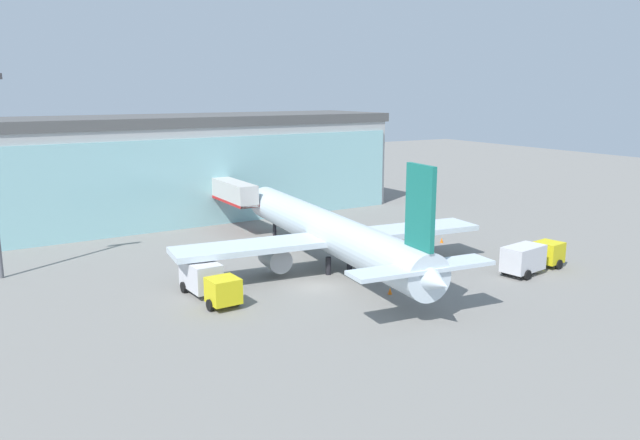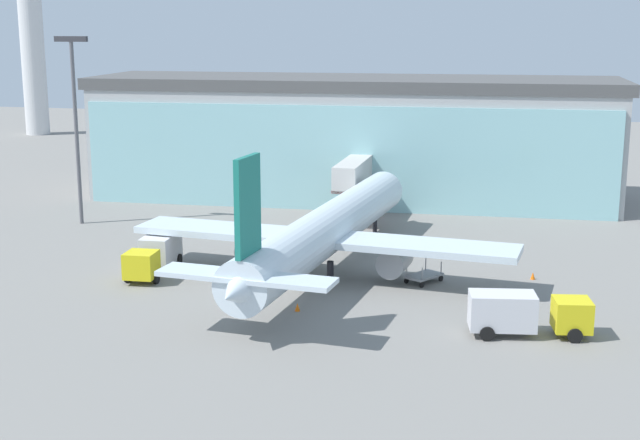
{
  "view_description": "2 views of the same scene",
  "coord_description": "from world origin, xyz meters",
  "px_view_note": "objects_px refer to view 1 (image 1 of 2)",
  "views": [
    {
      "loc": [
        -24.82,
        -43.43,
        16.05
      ],
      "look_at": [
        3.14,
        4.69,
        4.5
      ],
      "focal_mm": 35.0,
      "sensor_mm": 36.0,
      "label": 1
    },
    {
      "loc": [
        18.62,
        -59.4,
        18.83
      ],
      "look_at": [
        3.7,
        3.51,
        4.37
      ],
      "focal_mm": 50.0,
      "sensor_mm": 36.0,
      "label": 2
    }
  ],
  "objects_px": {
    "fuel_truck": "(532,256)",
    "safety_cone_nose": "(390,291)",
    "safety_cone_wingtip": "(442,240)",
    "baggage_cart": "(399,253)",
    "catering_truck": "(208,280)",
    "jet_bridge": "(230,192)",
    "airplane": "(330,233)"
  },
  "relations": [
    {
      "from": "catering_truck",
      "to": "baggage_cart",
      "type": "relative_size",
      "value": 2.3
    },
    {
      "from": "jet_bridge",
      "to": "catering_truck",
      "type": "height_order",
      "value": "jet_bridge"
    },
    {
      "from": "fuel_truck",
      "to": "safety_cone_wingtip",
      "type": "bearing_deg",
      "value": 78.09
    },
    {
      "from": "fuel_truck",
      "to": "safety_cone_wingtip",
      "type": "relative_size",
      "value": 13.76
    },
    {
      "from": "catering_truck",
      "to": "safety_cone_wingtip",
      "type": "xyz_separation_m",
      "value": [
        28.19,
        4.79,
        -1.19
      ]
    },
    {
      "from": "airplane",
      "to": "fuel_truck",
      "type": "distance_m",
      "value": 18.33
    },
    {
      "from": "baggage_cart",
      "to": "safety_cone_wingtip",
      "type": "xyz_separation_m",
      "value": [
        7.83,
        2.67,
        -0.23
      ]
    },
    {
      "from": "safety_cone_wingtip",
      "to": "baggage_cart",
      "type": "bearing_deg",
      "value": -161.17
    },
    {
      "from": "jet_bridge",
      "to": "safety_cone_nose",
      "type": "xyz_separation_m",
      "value": [
        1.83,
        -29.25,
        -4.17
      ]
    },
    {
      "from": "fuel_truck",
      "to": "safety_cone_nose",
      "type": "relative_size",
      "value": 13.76
    },
    {
      "from": "jet_bridge",
      "to": "safety_cone_wingtip",
      "type": "distance_m",
      "value": 25.13
    },
    {
      "from": "catering_truck",
      "to": "baggage_cart",
      "type": "height_order",
      "value": "catering_truck"
    },
    {
      "from": "jet_bridge",
      "to": "airplane",
      "type": "relative_size",
      "value": 0.31
    },
    {
      "from": "baggage_cart",
      "to": "safety_cone_wingtip",
      "type": "bearing_deg",
      "value": -39.71
    },
    {
      "from": "airplane",
      "to": "safety_cone_nose",
      "type": "height_order",
      "value": "airplane"
    },
    {
      "from": "baggage_cart",
      "to": "safety_cone_wingtip",
      "type": "distance_m",
      "value": 8.28
    },
    {
      "from": "airplane",
      "to": "safety_cone_wingtip",
      "type": "bearing_deg",
      "value": -76.62
    },
    {
      "from": "jet_bridge",
      "to": "catering_truck",
      "type": "distance_m",
      "value": 25.54
    },
    {
      "from": "airplane",
      "to": "safety_cone_wingtip",
      "type": "height_order",
      "value": "airplane"
    },
    {
      "from": "jet_bridge",
      "to": "fuel_truck",
      "type": "bearing_deg",
      "value": -151.53
    },
    {
      "from": "airplane",
      "to": "safety_cone_nose",
      "type": "distance_m",
      "value": 9.6
    },
    {
      "from": "airplane",
      "to": "catering_truck",
      "type": "bearing_deg",
      "value": 107.07
    },
    {
      "from": "safety_cone_nose",
      "to": "baggage_cart",
      "type": "bearing_deg",
      "value": 49.32
    },
    {
      "from": "jet_bridge",
      "to": "baggage_cart",
      "type": "xyz_separation_m",
      "value": [
        9.21,
        -20.66,
        -3.94
      ]
    },
    {
      "from": "jet_bridge",
      "to": "safety_cone_wingtip",
      "type": "height_order",
      "value": "jet_bridge"
    },
    {
      "from": "fuel_truck",
      "to": "baggage_cart",
      "type": "distance_m",
      "value": 12.39
    },
    {
      "from": "catering_truck",
      "to": "safety_cone_nose",
      "type": "distance_m",
      "value": 14.55
    },
    {
      "from": "baggage_cart",
      "to": "safety_cone_nose",
      "type": "bearing_deg",
      "value": 170.77
    },
    {
      "from": "fuel_truck",
      "to": "baggage_cart",
      "type": "height_order",
      "value": "fuel_truck"
    },
    {
      "from": "fuel_truck",
      "to": "safety_cone_nose",
      "type": "distance_m",
      "value": 14.82
    },
    {
      "from": "catering_truck",
      "to": "baggage_cart",
      "type": "bearing_deg",
      "value": 92.37
    },
    {
      "from": "fuel_truck",
      "to": "safety_cone_nose",
      "type": "xyz_separation_m",
      "value": [
        -14.71,
        1.36,
        -1.19
      ]
    }
  ]
}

